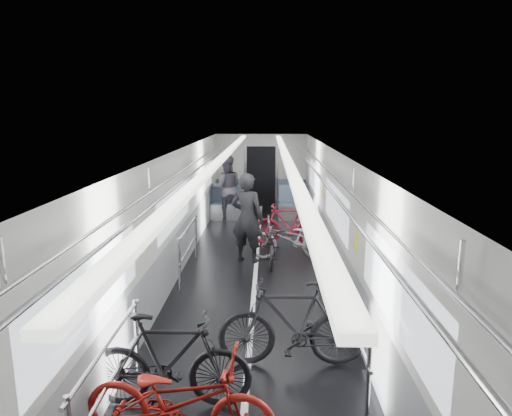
# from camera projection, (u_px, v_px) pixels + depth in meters

# --- Properties ---
(car_shell) EXTENTS (3.02, 14.01, 2.41)m
(car_shell) POSITION_uv_depth(u_px,v_px,m) (257.00, 203.00, 10.11)
(car_shell) COLOR black
(car_shell) RESTS_ON ground
(bike_left_near) EXTENTS (1.90, 0.87, 0.96)m
(bike_left_near) POSITION_uv_depth(u_px,v_px,m) (179.00, 400.00, 4.23)
(bike_left_near) COLOR #A21913
(bike_left_near) RESTS_ON floor
(bike_left_mid) EXTENTS (1.77, 0.50, 1.06)m
(bike_left_mid) POSITION_uv_depth(u_px,v_px,m) (169.00, 361.00, 4.82)
(bike_left_mid) COLOR black
(bike_left_mid) RESTS_ON floor
(bike_right_near) EXTENTS (1.86, 0.56, 1.11)m
(bike_right_near) POSITION_uv_depth(u_px,v_px,m) (293.00, 323.00, 5.61)
(bike_right_near) COLOR black
(bike_right_near) RESTS_ON floor
(bike_right_mid) EXTENTS (1.75, 0.65, 0.91)m
(bike_right_mid) POSITION_uv_depth(u_px,v_px,m) (290.00, 238.00, 9.76)
(bike_right_mid) COLOR #A09FA4
(bike_right_mid) RESTS_ON floor
(bike_right_far) EXTENTS (1.71, 0.52, 1.02)m
(bike_right_far) POSITION_uv_depth(u_px,v_px,m) (289.00, 224.00, 10.76)
(bike_right_far) COLOR maroon
(bike_right_far) RESTS_ON floor
(bike_aisle) EXTENTS (0.54, 1.55, 0.81)m
(bike_aisle) POSITION_uv_depth(u_px,v_px,m) (272.00, 244.00, 9.49)
(bike_aisle) COLOR black
(bike_aisle) RESTS_ON floor
(person_standing) EXTENTS (0.80, 0.65, 1.89)m
(person_standing) POSITION_uv_depth(u_px,v_px,m) (247.00, 218.00, 9.49)
(person_standing) COLOR black
(person_standing) RESTS_ON floor
(person_seated) EXTENTS (1.03, 0.86, 1.88)m
(person_seated) POSITION_uv_depth(u_px,v_px,m) (226.00, 188.00, 13.30)
(person_seated) COLOR #302D35
(person_seated) RESTS_ON floor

